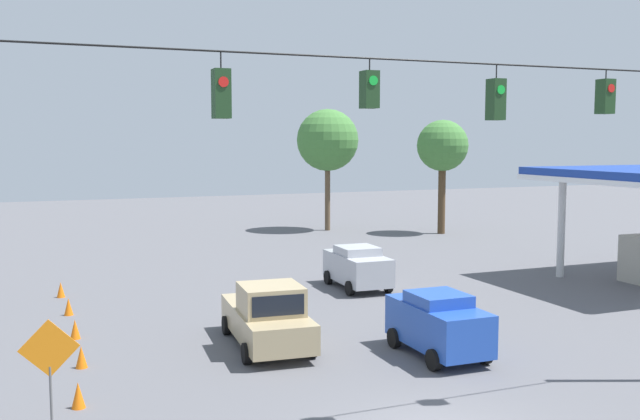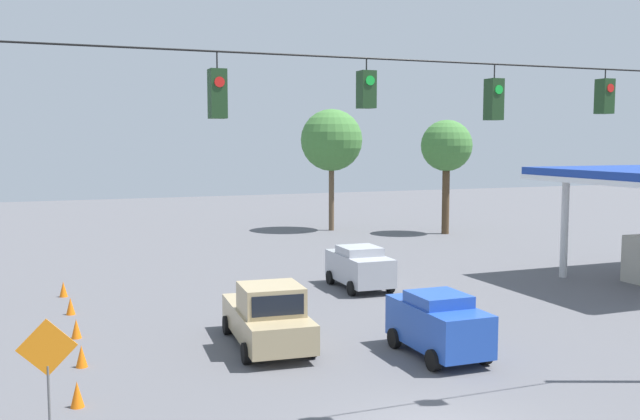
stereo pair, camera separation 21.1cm
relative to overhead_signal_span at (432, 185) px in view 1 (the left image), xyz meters
name	(u,v)px [view 1 (the left image)]	position (x,y,z in m)	size (l,w,h in m)	color
overhead_signal_span	(432,185)	(0.00, 0.00, 0.00)	(18.59, 0.38, 8.86)	slate
pickup_truck_tan_withflow_mid	(267,317)	(1.39, -7.80, -4.70)	(2.55, 5.38, 2.12)	tan
sedan_silver_oncoming_far	(357,266)	(-5.16, -15.00, -4.69)	(2.13, 4.06, 1.90)	#A8AAB2
sedan_blue_crossing_near	(438,323)	(-3.22, -4.93, -4.66)	(1.98, 3.83, 1.97)	#234CB2
traffic_cone_nearest	(78,395)	(7.39, -4.49, -5.35)	(0.34, 0.34, 0.66)	orange
traffic_cone_second	(81,357)	(7.12, -7.77, -5.35)	(0.34, 0.34, 0.66)	orange
traffic_cone_third	(75,329)	(7.12, -11.07, -5.35)	(0.34, 0.34, 0.66)	orange
traffic_cone_fourth	(69,307)	(7.17, -14.60, -5.35)	(0.34, 0.34, 0.66)	orange
traffic_cone_fifth	(61,290)	(7.34, -18.00, -5.35)	(0.34, 0.34, 0.66)	orange
work_zone_sign	(50,358)	(8.05, -2.32, -3.69)	(1.27, 0.06, 2.84)	slate
tree_horizon_left	(328,141)	(-11.85, -34.67, 0.95)	(4.53, 4.53, 8.93)	brown
tree_horizon_right	(443,147)	(-18.67, -29.90, 0.49)	(3.62, 3.62, 8.09)	#4C3823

